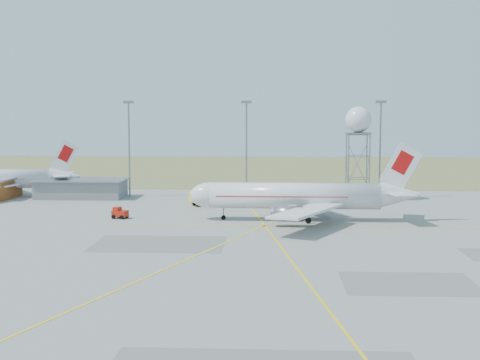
{
  "coord_description": "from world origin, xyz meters",
  "views": [
    {
      "loc": [
        -4.46,
        -74.74,
        17.93
      ],
      "look_at": [
        -10.08,
        40.0,
        6.36
      ],
      "focal_mm": 50.0,
      "sensor_mm": 36.0,
      "label": 1
    }
  ],
  "objects_px": {
    "radar_tower": "(358,148)",
    "baggage_tug": "(120,214)",
    "fire_truck": "(212,197)",
    "airliner_main": "(299,197)"
  },
  "relations": [
    {
      "from": "radar_tower",
      "to": "baggage_tug",
      "type": "distance_m",
      "value": 51.56
    },
    {
      "from": "airliner_main",
      "to": "radar_tower",
      "type": "distance_m",
      "value": 30.32
    },
    {
      "from": "radar_tower",
      "to": "baggage_tug",
      "type": "relative_size",
      "value": 6.68
    },
    {
      "from": "airliner_main",
      "to": "baggage_tug",
      "type": "bearing_deg",
      "value": -0.33
    },
    {
      "from": "radar_tower",
      "to": "baggage_tug",
      "type": "height_order",
      "value": "radar_tower"
    },
    {
      "from": "baggage_tug",
      "to": "airliner_main",
      "type": "bearing_deg",
      "value": 16.46
    },
    {
      "from": "airliner_main",
      "to": "radar_tower",
      "type": "xyz_separation_m",
      "value": [
        13.04,
        26.52,
        6.77
      ]
    },
    {
      "from": "radar_tower",
      "to": "fire_truck",
      "type": "distance_m",
      "value": 31.91
    },
    {
      "from": "airliner_main",
      "to": "baggage_tug",
      "type": "xyz_separation_m",
      "value": [
        -30.39,
        0.62,
        -3.28
      ]
    },
    {
      "from": "baggage_tug",
      "to": "fire_truck",
      "type": "bearing_deg",
      "value": 68.07
    }
  ]
}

